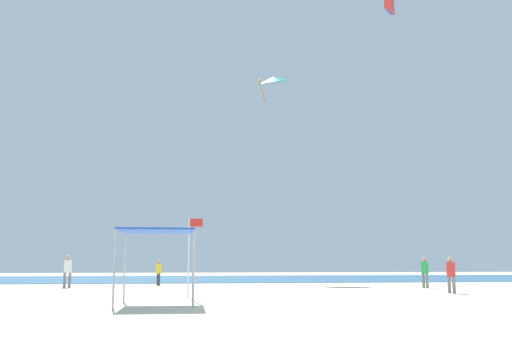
% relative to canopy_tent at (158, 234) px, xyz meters
% --- Properties ---
extents(ground, '(110.00, 110.00, 0.10)m').
position_rel_canopy_tent_xyz_m(ground, '(4.33, -0.07, -2.53)').
color(ground, beige).
extents(ocean_strip, '(110.00, 20.08, 0.03)m').
position_rel_canopy_tent_xyz_m(ocean_strip, '(4.33, 28.46, -2.46)').
color(ocean_strip, '#28608C').
rests_on(ocean_strip, ground).
extents(canopy_tent, '(2.66, 3.01, 2.63)m').
position_rel_canopy_tent_xyz_m(canopy_tent, '(0.00, 0.00, 0.00)').
color(canopy_tent, '#B2B2B7').
rests_on(canopy_tent, ground).
extents(person_near_tent, '(0.44, 0.44, 1.86)m').
position_rel_canopy_tent_xyz_m(person_near_tent, '(-5.96, 13.55, -1.38)').
color(person_near_tent, slate).
rests_on(person_near_tent, ground).
extents(person_leftmost, '(0.42, 0.46, 1.76)m').
position_rel_canopy_tent_xyz_m(person_leftmost, '(14.60, 10.39, -1.45)').
color(person_leftmost, slate).
rests_on(person_leftmost, ground).
extents(person_central, '(0.41, 0.45, 1.73)m').
position_rel_canopy_tent_xyz_m(person_central, '(13.62, 5.22, -1.46)').
color(person_central, slate).
rests_on(person_central, ground).
extents(person_rightmost, '(0.38, 0.41, 1.60)m').
position_rel_canopy_tent_xyz_m(person_rightmost, '(-0.81, 15.84, -1.54)').
color(person_rightmost, '#33384C').
rests_on(person_rightmost, ground).
extents(banner_flag, '(0.61, 0.06, 3.33)m').
position_rel_canopy_tent_xyz_m(banner_flag, '(1.18, 3.51, -0.45)').
color(banner_flag, silver).
rests_on(banner_flag, ground).
extents(kite_delta_teal, '(3.61, 3.61, 2.29)m').
position_rel_canopy_tent_xyz_m(kite_delta_teal, '(8.19, 25.52, 14.87)').
color(kite_delta_teal, teal).
extents(kite_parafoil_red, '(2.59, 4.94, 3.21)m').
position_rel_canopy_tent_xyz_m(kite_parafoil_red, '(13.78, 12.06, 15.88)').
color(kite_parafoil_red, red).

